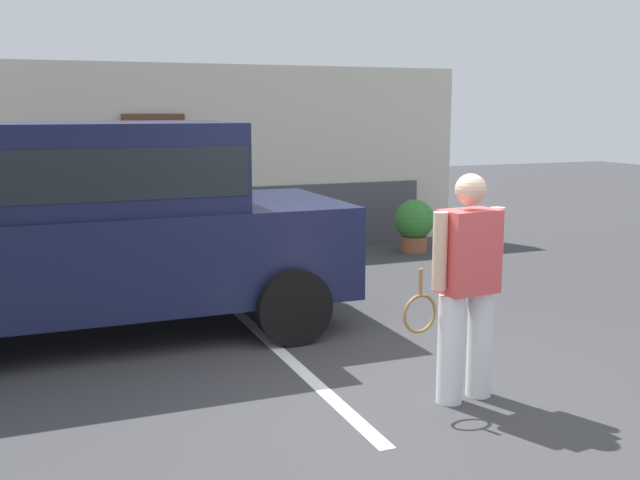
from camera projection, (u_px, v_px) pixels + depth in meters
name	position (u px, v px, depth m)	size (l,w,h in m)	color
ground_plane	(402.00, 401.00, 5.66)	(40.00, 40.00, 0.00)	#38383A
parking_stripe_1	(278.00, 349.00, 6.86)	(0.12, 4.40, 0.01)	silver
house_frontage	(201.00, 165.00, 11.32)	(8.52, 0.40, 2.83)	beige
parked_suv	(93.00, 219.00, 7.10)	(4.61, 2.18, 2.05)	#141938
tennis_player_man	(467.00, 285.00, 5.55)	(0.90, 0.31, 1.71)	white
potted_plant_by_porch	(414.00, 223.00, 11.46)	(0.61, 0.61, 0.81)	#9E5638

